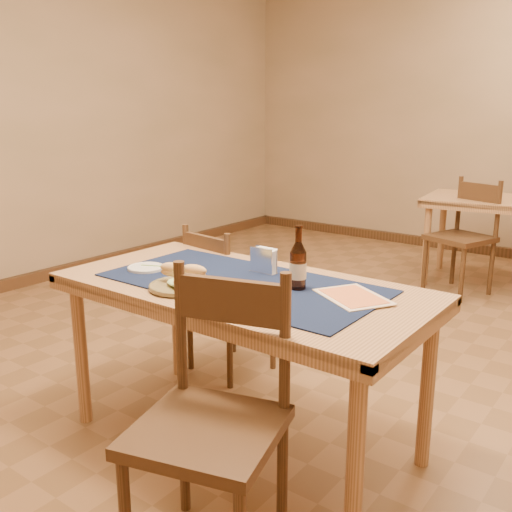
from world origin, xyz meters
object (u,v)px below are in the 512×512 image
Objects in this scene: main_table at (242,302)px; sandwich_plate at (182,282)px; chair_main_near at (213,417)px; beer_bottle at (298,265)px; chair_main_far at (226,297)px; napkin_holder at (264,261)px.

sandwich_plate is (-0.15, -0.21, 0.11)m from main_table.
chair_main_near is 3.68× the size of beer_bottle.
chair_main_near is 0.67m from sandwich_plate.
chair_main_near is 3.79× the size of sandwich_plate.
sandwich_plate is at bearing 142.61° from chair_main_near.
napkin_holder reaches higher than chair_main_far.
main_table is 1.66× the size of chair_main_near.
main_table is at bearing 120.07° from chair_main_near.
beer_bottle reaches higher than sandwich_plate.
chair_main_near is (0.34, -0.58, -0.17)m from main_table.
napkin_holder is at bearing 70.84° from sandwich_plate.
chair_main_near reaches higher than napkin_holder.
chair_main_near is at bearing -81.32° from beer_bottle.
main_table is at bearing -85.72° from napkin_holder.
napkin_holder is at bearing -33.67° from chair_main_far.
beer_bottle reaches higher than chair_main_near.
napkin_holder is at bearing 94.28° from main_table.
sandwich_plate reaches higher than main_table.
napkin_holder is (0.51, -0.34, 0.36)m from chair_main_far.
chair_main_near is 0.74m from beer_bottle.
main_table is 0.28m from sandwich_plate.
sandwich_plate is 0.41m from napkin_holder.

